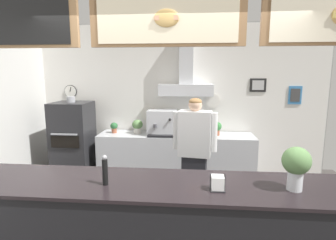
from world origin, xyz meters
TOP-DOWN VIEW (x-y plane):
  - back_wall_assembly at (0.01, 2.35)m, footprint 5.21×2.59m
  - service_counter at (0.00, -0.25)m, footprint 4.07×0.75m
  - back_prep_counter at (-0.04, 2.11)m, footprint 2.69×0.61m
  - pizza_oven at (-1.84, 1.97)m, footprint 0.63×0.65m
  - shop_worker at (0.28, 0.94)m, footprint 0.57×0.28m
  - espresso_machine at (-0.28, 2.08)m, footprint 0.49×0.45m
  - potted_oregano at (-1.15, 2.13)m, footprint 0.13×0.13m
  - potted_basil at (0.65, 2.11)m, footprint 0.18×0.18m
  - potted_sage at (-0.72, 2.13)m, footprint 0.19×0.19m
  - basil_vase at (1.11, -0.29)m, footprint 0.23×0.23m
  - pepper_grinder at (-0.51, -0.33)m, footprint 0.05×0.05m
  - napkin_holder at (0.46, -0.35)m, footprint 0.13×0.12m

SIDE VIEW (x-z plane):
  - back_prep_counter at x=-0.04m, z-range -0.01..0.91m
  - service_counter at x=0.00m, z-range 0.00..1.01m
  - pizza_oven at x=-1.84m, z-range -0.05..1.52m
  - shop_worker at x=0.28m, z-range 0.06..1.72m
  - potted_oregano at x=-1.15m, z-range 0.92..1.11m
  - potted_basil at x=0.65m, z-range 0.93..1.16m
  - potted_sage at x=-0.72m, z-range 0.93..1.17m
  - napkin_holder at x=0.46m, z-range 0.99..1.13m
  - espresso_machine at x=-0.28m, z-range 0.91..1.33m
  - pepper_grinder at x=-0.51m, z-range 1.01..1.28m
  - basil_vase at x=1.11m, z-range 1.04..1.41m
  - back_wall_assembly at x=0.01m, z-range 0.09..2.92m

